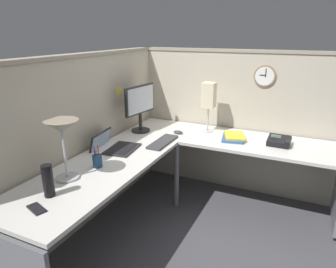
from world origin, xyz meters
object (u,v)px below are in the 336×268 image
object	(u,v)px
desk_lamp_dome	(62,131)
computer_mouse	(178,132)
desk_lamp_paper	(209,97)
keyboard	(163,142)
wall_clock	(265,76)
thermos_flask	(48,181)
monitor	(140,105)
laptop	(113,146)
cell_phone	(37,209)
book_stack	(234,137)
pen_cup	(97,161)
office_phone	(280,141)

from	to	relation	value
desk_lamp_dome	computer_mouse	bearing A→B (deg)	-14.15
desk_lamp_dome	desk_lamp_paper	size ratio (longest dim) A/B	0.84
keyboard	wall_clock	xyz separation A→B (m)	(0.77, -0.79, 0.58)
desk_lamp_dome	wall_clock	size ratio (longest dim) A/B	2.02
desk_lamp_paper	thermos_flask	bearing A→B (deg)	163.62
computer_mouse	desk_lamp_dome	distance (m)	1.39
monitor	laptop	bearing A→B (deg)	-177.53
desk_lamp_dome	cell_phone	size ratio (longest dim) A/B	3.09
book_stack	wall_clock	xyz separation A→B (m)	(0.37, -0.19, 0.57)
wall_clock	book_stack	bearing A→B (deg)	152.10
monitor	pen_cup	world-z (taller)	monitor
desk_lamp_dome	keyboard	bearing A→B (deg)	-17.34
computer_mouse	laptop	bearing A→B (deg)	149.98
cell_phone	office_phone	world-z (taller)	office_phone
monitor	office_phone	xyz separation A→B (m)	(0.18, -1.41, -0.26)
cell_phone	desk_lamp_dome	bearing A→B (deg)	35.80
book_stack	desk_lamp_paper	world-z (taller)	desk_lamp_paper
office_phone	desk_lamp_paper	distance (m)	0.83
desk_lamp_paper	wall_clock	size ratio (longest dim) A/B	2.41
computer_mouse	pen_cup	bearing A→B (deg)	166.29
computer_mouse	monitor	bearing A→B (deg)	102.67
desk_lamp_dome	wall_clock	world-z (taller)	wall_clock
office_phone	keyboard	bearing A→B (deg)	111.83
desk_lamp_dome	office_phone	size ratio (longest dim) A/B	2.09
pen_cup	laptop	bearing A→B (deg)	17.65
keyboard	office_phone	world-z (taller)	office_phone
desk_lamp_paper	cell_phone	bearing A→B (deg)	166.29
keyboard	desk_lamp_paper	world-z (taller)	desk_lamp_paper
computer_mouse	cell_phone	distance (m)	1.71
wall_clock	cell_phone	bearing A→B (deg)	155.65
desk_lamp_dome	pen_cup	world-z (taller)	desk_lamp_dome
thermos_flask	wall_clock	size ratio (longest dim) A/B	1.00
desk_lamp_dome	cell_phone	xyz separation A→B (m)	(-0.40, -0.12, -0.36)
pen_cup	wall_clock	size ratio (longest dim) A/B	0.82
monitor	wall_clock	bearing A→B (deg)	-65.30
monitor	thermos_flask	world-z (taller)	monitor
thermos_flask	monitor	bearing A→B (deg)	5.73
office_phone	wall_clock	distance (m)	0.70
desk_lamp_dome	book_stack	xyz separation A→B (m)	(1.38, -0.90, -0.34)
monitor	keyboard	bearing A→B (deg)	-121.86
office_phone	computer_mouse	bearing A→B (deg)	94.99
desk_lamp_dome	thermos_flask	bearing A→B (deg)	-163.41
monitor	desk_lamp_paper	xyz separation A→B (m)	(0.29, -0.66, 0.09)
computer_mouse	wall_clock	xyz separation A→B (m)	(0.45, -0.77, 0.58)
laptop	pen_cup	world-z (taller)	pen_cup
pen_cup	wall_clock	distance (m)	1.88
computer_mouse	book_stack	distance (m)	0.58
laptop	desk_lamp_paper	size ratio (longest dim) A/B	0.79
keyboard	office_phone	bearing A→B (deg)	-68.42
book_stack	laptop	bearing A→B (deg)	127.70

